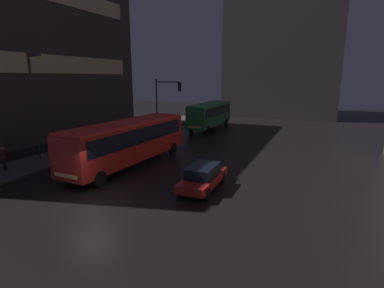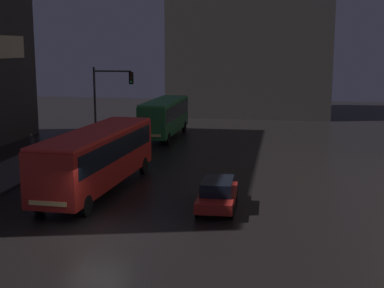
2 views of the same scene
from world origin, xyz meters
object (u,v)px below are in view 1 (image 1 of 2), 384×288
pedestrian_far (110,129)px  car_taxi (203,177)px  street_lamp_sidewalk (34,91)px  traffic_light_main (165,98)px  bus_far (210,113)px  pedestrian_near (4,157)px  pedestrian_mid (61,141)px  bus_near (128,139)px

pedestrian_far → car_taxi: bearing=-82.6°
car_taxi → street_lamp_sidewalk: bearing=-3.2°
traffic_light_main → street_lamp_sidewalk: size_ratio=0.78×
bus_far → pedestrian_near: (-6.76, -22.74, -0.91)m
pedestrian_near → pedestrian_mid: size_ratio=1.02×
pedestrian_far → traffic_light_main: bearing=-4.0°
car_taxi → traffic_light_main: traffic_light_main is taller
bus_near → car_taxi: (6.83, -2.14, -1.33)m
bus_near → pedestrian_mid: 7.62m
bus_far → street_lamp_sidewalk: street_lamp_sidewalk is taller
pedestrian_near → street_lamp_sidewalk: 5.40m
pedestrian_far → street_lamp_sidewalk: street_lamp_sidewalk is taller
pedestrian_far → traffic_light_main: traffic_light_main is taller
car_taxi → pedestrian_mid: size_ratio=2.73×
traffic_light_main → car_taxi: bearing=-53.4°
bus_far → pedestrian_far: (-7.07, -10.91, -0.83)m
bus_near → traffic_light_main: size_ratio=1.87×
traffic_light_main → street_lamp_sidewalk: 13.68m
bus_far → pedestrian_far: bearing=57.5°
pedestrian_mid → street_lamp_sidewalk: bearing=130.8°
traffic_light_main → street_lamp_sidewalk: street_lamp_sidewalk is taller
pedestrian_near → pedestrian_far: bearing=84.2°
bus_far → car_taxi: 21.23m
bus_far → pedestrian_far: size_ratio=5.64×
bus_near → pedestrian_far: bus_near is taller
pedestrian_near → traffic_light_main: (3.88, 16.16, 3.14)m
pedestrian_near → street_lamp_sidewalk: street_lamp_sidewalk is taller
bus_far → street_lamp_sidewalk: size_ratio=1.20×
car_taxi → pedestrian_far: pedestrian_far is taller
pedestrian_far → traffic_light_main: size_ratio=0.27×
bus_near → pedestrian_near: size_ratio=7.05×
bus_near → bus_far: size_ratio=1.21×
pedestrian_mid → street_lamp_sidewalk: 4.96m
bus_far → car_taxi: bearing=110.0°
bus_far → pedestrian_near: size_ratio=5.83×
bus_far → pedestrian_near: bearing=73.9°
car_taxi → street_lamp_sidewalk: size_ratio=0.55×
pedestrian_near → pedestrian_far: size_ratio=0.97×
street_lamp_sidewalk → traffic_light_main: bearing=72.7°
car_taxi → pedestrian_near: size_ratio=2.67×
bus_near → street_lamp_sidewalk: (-7.18, -1.75, 3.43)m
car_taxi → traffic_light_main: bearing=-55.0°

